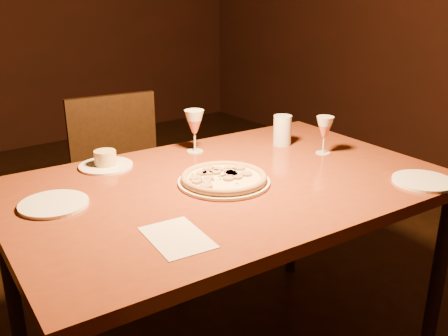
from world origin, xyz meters
TOP-DOWN VIEW (x-y plane):
  - dining_table at (0.27, -0.12)m, footprint 1.64×1.13m
  - chair_far at (0.30, 0.80)m, footprint 0.54×0.54m
  - pizza_plate at (0.24, -0.13)m, footprint 0.33×0.33m
  - ramekin_saucer at (-0.01, 0.29)m, footprint 0.21×0.21m
  - wine_glass_far at (0.37, 0.23)m, footprint 0.08×0.08m
  - wine_glass_right at (0.78, -0.12)m, footprint 0.07×0.07m
  - water_tumbler at (0.73, 0.08)m, footprint 0.08×0.08m
  - side_plate_left at (-0.31, 0.06)m, footprint 0.22×0.22m
  - side_plate_near at (0.82, -0.56)m, footprint 0.22×0.22m
  - menu_card at (-0.11, -0.37)m, footprint 0.18×0.24m

SIDE VIEW (x-z plane):
  - chair_far at x=0.30m, z-range 0.06..1.04m
  - dining_table at x=0.27m, z-range 0.35..1.18m
  - menu_card at x=-0.11m, z-range 0.84..0.84m
  - side_plate_near at x=0.82m, z-range 0.84..0.85m
  - side_plate_left at x=-0.31m, z-range 0.84..0.85m
  - pizza_plate at x=0.24m, z-range 0.84..0.88m
  - ramekin_saucer at x=-0.01m, z-range 0.83..0.89m
  - water_tumbler at x=0.73m, z-range 0.84..0.97m
  - wine_glass_right at x=0.78m, z-range 0.84..1.00m
  - wine_glass_far at x=0.37m, z-range 0.84..1.02m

